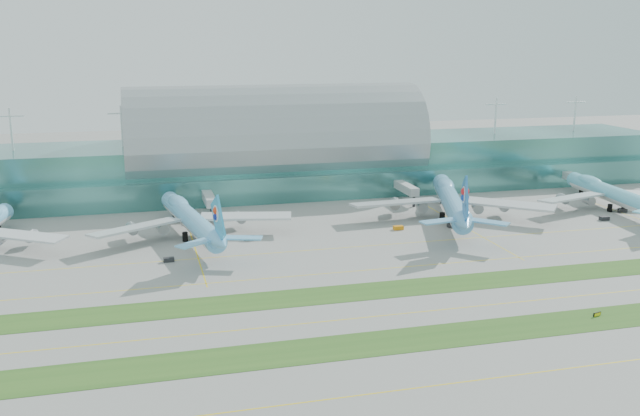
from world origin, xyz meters
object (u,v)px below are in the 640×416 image
object	(u,v)px
terminal	(275,156)
airliner_d	(612,193)
taxiway_sign_east	(597,314)
airliner_c	(451,200)
airliner_b	(190,218)

from	to	relation	value
terminal	airliner_d	size ratio (longest dim) A/B	4.81
taxiway_sign_east	airliner_c	bearing A→B (deg)	71.54
airliner_b	airliner_d	bearing A→B (deg)	-9.32
airliner_b	airliner_d	size ratio (longest dim) A/B	1.03
airliner_d	airliner_c	bearing A→B (deg)	-175.49
airliner_d	airliner_b	bearing A→B (deg)	-174.22
terminal	airliner_c	distance (m)	81.07
airliner_b	taxiway_sign_east	world-z (taller)	airliner_b
terminal	airliner_b	xyz separation A→B (m)	(-39.84, -65.15, -8.00)
airliner_d	taxiway_sign_east	world-z (taller)	airliner_d
terminal	taxiway_sign_east	world-z (taller)	terminal
airliner_b	taxiway_sign_east	size ratio (longest dim) A/B	32.15
airliner_c	taxiway_sign_east	bearing A→B (deg)	-75.47
terminal	airliner_b	bearing A→B (deg)	-121.45
terminal	airliner_b	distance (m)	76.78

